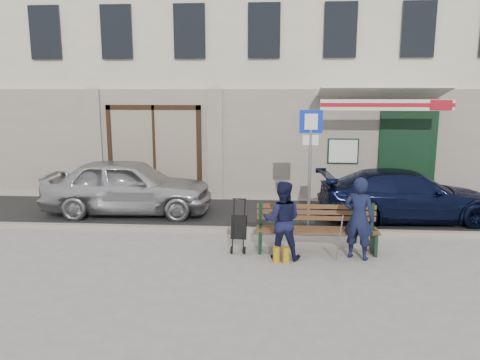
# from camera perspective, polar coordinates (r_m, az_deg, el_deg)

# --- Properties ---
(ground) EXTENTS (80.00, 80.00, 0.00)m
(ground) POSITION_cam_1_polar(r_m,az_deg,el_deg) (9.20, 2.05, -9.30)
(ground) COLOR #9E9991
(ground) RESTS_ON ground
(asphalt_lane) EXTENTS (60.00, 3.20, 0.01)m
(asphalt_lane) POSITION_cam_1_polar(r_m,az_deg,el_deg) (12.16, 2.57, -4.22)
(asphalt_lane) COLOR #282828
(asphalt_lane) RESTS_ON ground
(curb) EXTENTS (60.00, 0.18, 0.12)m
(curb) POSITION_cam_1_polar(r_m,az_deg,el_deg) (10.60, 2.34, -6.19)
(curb) COLOR #9E9384
(curb) RESTS_ON ground
(building) EXTENTS (20.00, 8.27, 10.00)m
(building) POSITION_cam_1_polar(r_m,az_deg,el_deg) (17.18, 3.23, 16.92)
(building) COLOR beige
(building) RESTS_ON ground
(car_silver) EXTENTS (4.35, 1.89, 1.46)m
(car_silver) POSITION_cam_1_polar(r_m,az_deg,el_deg) (12.45, -13.45, -0.72)
(car_silver) COLOR #BBBBC0
(car_silver) RESTS_ON ground
(car_navy) EXTENTS (4.44, 2.07, 1.25)m
(car_navy) POSITION_cam_1_polar(r_m,az_deg,el_deg) (12.21, 19.65, -1.79)
(car_navy) COLOR black
(car_navy) RESTS_ON ground
(parking_sign) EXTENTS (0.51, 0.08, 2.75)m
(parking_sign) POSITION_cam_1_polar(r_m,az_deg,el_deg) (10.54, 8.56, 3.56)
(parking_sign) COLOR gray
(parking_sign) RESTS_ON ground
(bench) EXTENTS (2.40, 1.17, 0.98)m
(bench) POSITION_cam_1_polar(r_m,az_deg,el_deg) (9.45, 9.06, -5.96)
(bench) COLOR brown
(bench) RESTS_ON ground
(man) EXTENTS (0.68, 0.59, 1.59)m
(man) POSITION_cam_1_polar(r_m,az_deg,el_deg) (9.15, 14.29, -4.54)
(man) COLOR #121734
(man) RESTS_ON ground
(woman) EXTENTS (0.76, 0.61, 1.51)m
(woman) POSITION_cam_1_polar(r_m,az_deg,el_deg) (8.91, 5.15, -4.92)
(woman) COLOR #131536
(woman) RESTS_ON ground
(stroller) EXTENTS (0.32, 0.44, 1.05)m
(stroller) POSITION_cam_1_polar(r_m,az_deg,el_deg) (9.38, -0.15, -5.90)
(stroller) COLOR black
(stroller) RESTS_ON ground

